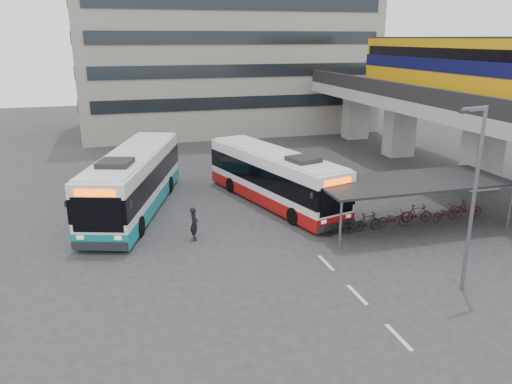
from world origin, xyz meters
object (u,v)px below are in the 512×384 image
object	(u,v)px
bus_main	(274,177)
pedestrian	(194,224)
lamp_post	(473,190)
bus_teal	(134,181)

from	to	relation	value
bus_main	pedestrian	xyz separation A→B (m)	(-5.56, -4.41, -0.75)
bus_main	lamp_post	world-z (taller)	lamp_post
bus_main	lamp_post	bearing A→B (deg)	-88.74
bus_teal	pedestrian	distance (m)	6.01
bus_teal	pedestrian	xyz separation A→B (m)	(2.55, -5.37, -0.89)
bus_main	bus_teal	size ratio (longest dim) A/B	0.92
bus_teal	pedestrian	size ratio (longest dim) A/B	7.64
bus_main	pedestrian	distance (m)	7.13
bus_teal	lamp_post	distance (m)	18.10
bus_teal	lamp_post	size ratio (longest dim) A/B	1.75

